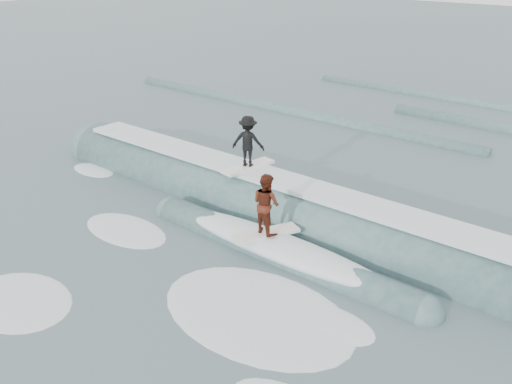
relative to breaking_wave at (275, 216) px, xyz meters
The scene contains 6 objects.
ground 3.49m from the breaking_wave, 93.44° to the right, with size 160.00×160.00×0.00m, color #374950.
breaking_wave is the anchor object (origin of this frame).
surfer_black 2.59m from the breaking_wave, 169.53° to the left, with size 1.27×2.06×1.81m.
surfer_red 2.66m from the breaking_wave, 59.19° to the right, with size 1.35×2.04×1.90m.
whitewater 5.01m from the breaking_wave, 80.94° to the right, with size 16.29×8.26×0.10m.
far_swells 14.21m from the breaking_wave, 85.42° to the left, with size 37.71×8.65×0.80m.
Camera 1 is at (10.52, -9.95, 8.30)m, focal length 40.00 mm.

